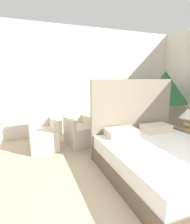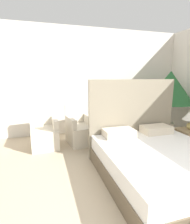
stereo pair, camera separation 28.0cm
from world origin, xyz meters
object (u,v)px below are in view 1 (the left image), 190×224
object	(u,v)px
nightstand	(186,138)
armchair_near_window_left	(43,136)
bed	(161,157)
armchair_near_window_right	(79,131)
potted_palm	(165,88)
table_lamp	(188,114)

from	to	relation	value
nightstand	armchair_near_window_left	bearing A→B (deg)	158.10
bed	nightstand	world-z (taller)	bed
armchair_near_window_right	potted_palm	size ratio (longest dim) A/B	0.52
armchair_near_window_right	nightstand	world-z (taller)	armchair_near_window_right
armchair_near_window_right	potted_palm	world-z (taller)	potted_palm
armchair_near_window_left	potted_palm	size ratio (longest dim) A/B	0.52
potted_palm	table_lamp	xyz separation A→B (m)	(-0.34, -1.12, -0.48)
table_lamp	bed	bearing A→B (deg)	-152.47
armchair_near_window_left	nightstand	distance (m)	3.18
nightstand	table_lamp	xyz separation A→B (m)	(-0.01, 0.01, 0.54)
bed	potted_palm	distance (m)	2.54
bed	table_lamp	size ratio (longest dim) A/B	4.76
bed	potted_palm	bearing A→B (deg)	48.44
armchair_near_window_left	table_lamp	world-z (taller)	table_lamp
potted_palm	table_lamp	bearing A→B (deg)	-106.87
potted_palm	armchair_near_window_right	bearing A→B (deg)	178.82
armchair_near_window_left	potted_palm	bearing A→B (deg)	-3.43
potted_palm	nightstand	size ratio (longest dim) A/B	3.18
armchair_near_window_left	nightstand	xyz separation A→B (m)	(2.95, -1.19, -0.04)
armchair_near_window_left	potted_palm	xyz separation A→B (m)	(3.28, -0.05, 0.98)
armchair_near_window_right	potted_palm	xyz separation A→B (m)	(2.44, -0.05, 0.98)
potted_palm	table_lamp	size ratio (longest dim) A/B	4.17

